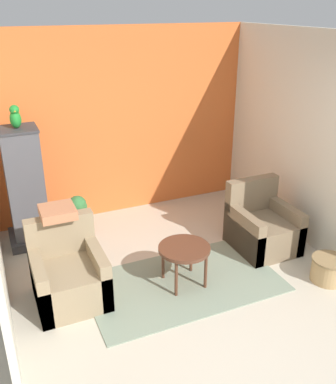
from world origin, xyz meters
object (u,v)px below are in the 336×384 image
(birdcage, at_px, (26,190))
(wicker_basket, at_px, (329,269))
(armchair_left, at_px, (69,276))
(potted_plant, at_px, (78,217))
(armchair_right, at_px, (262,228))
(coffee_table, at_px, (184,251))
(parrot, at_px, (15,117))

(birdcage, height_order, wicker_basket, birdcage)
(birdcage, bearing_deg, wicker_basket, -37.52)
(armchair_left, distance_m, potted_plant, 1.33)
(potted_plant, height_order, wicker_basket, potted_plant)
(armchair_left, xyz_separation_m, armchair_right, (2.51, 0.06, 0.00))
(armchair_left, bearing_deg, armchair_right, 1.38)
(coffee_table, distance_m, potted_plant, 1.75)
(armchair_left, bearing_deg, wicker_basket, -17.42)
(potted_plant, distance_m, wicker_basket, 3.21)
(armchair_left, height_order, parrot, parrot)
(parrot, bearing_deg, wicker_basket, -37.55)
(armchair_left, height_order, wicker_basket, armchair_left)
(coffee_table, relative_size, parrot, 2.01)
(parrot, relative_size, wicker_basket, 0.72)
(parrot, relative_size, potted_plant, 0.47)
(parrot, bearing_deg, armchair_left, -81.68)
(birdcage, xyz_separation_m, potted_plant, (0.60, -0.16, -0.45))
(birdcage, height_order, parrot, parrot)
(birdcage, xyz_separation_m, parrot, (0.00, 0.00, 0.95))
(coffee_table, bearing_deg, armchair_right, 14.17)
(birdcage, distance_m, wicker_basket, 3.82)
(birdcage, distance_m, parrot, 0.95)
(coffee_table, relative_size, wicker_basket, 1.44)
(potted_plant, bearing_deg, parrot, 165.18)
(coffee_table, bearing_deg, potted_plant, 118.88)
(wicker_basket, bearing_deg, coffee_table, 158.38)
(birdcage, height_order, potted_plant, birdcage)
(birdcage, relative_size, potted_plant, 2.56)
(armchair_left, relative_size, potted_plant, 1.42)
(armchair_left, xyz_separation_m, birdcage, (-0.21, 1.42, 0.47))
(armchair_right, distance_m, parrot, 3.36)
(birdcage, relative_size, parrot, 5.42)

